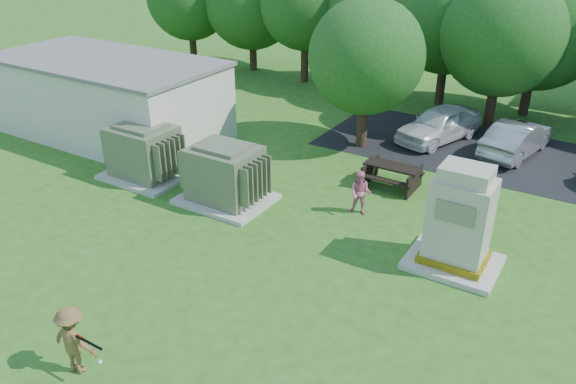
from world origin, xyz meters
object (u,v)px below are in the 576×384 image
Objects in this scene: car_white at (439,124)px; car_silver_a at (517,138)px; transformer_right at (225,175)px; person_at_picnic at (360,193)px; generator_cabinet at (459,224)px; person_by_generator at (463,241)px; picnic_table at (392,173)px; transformer_left at (144,153)px; batter at (74,340)px.

car_white reaches higher than car_silver_a.
car_white is at bearing 65.03° from transformer_right.
person_at_picnic reaches higher than car_white.
transformer_right is at bearing -95.68° from car_white.
generator_cabinet reaches higher than person_by_generator.
picnic_table is at bearing 42.51° from transformer_right.
picnic_table is (8.07, 4.01, -0.45)m from transformer_left.
transformer_left is at bearing -178.22° from person_at_picnic.
batter is 0.38× the size of car_white.
transformer_right reaches higher than person_at_picnic.
picnic_table is (4.37, 4.01, -0.45)m from transformer_right.
person_at_picnic is 0.36× the size of car_silver_a.
transformer_right is at bearing 62.75° from car_silver_a.
generator_cabinet reaches higher than car_white.
picnic_table is at bearing 132.20° from generator_cabinet.
car_white reaches higher than picnic_table.
person_at_picnic is 7.77m from car_white.
person_by_generator reaches higher than picnic_table.
generator_cabinet is 1.55× the size of picnic_table.
car_silver_a is at bearing 58.43° from person_at_picnic.
transformer_left is 12.32m from car_white.
person_at_picnic is at bearing 20.05° from transformer_right.
person_at_picnic is (4.27, 1.56, -0.21)m from transformer_right.
transformer_left is 1.00× the size of transformer_right.
batter is 0.39× the size of car_silver_a.
transformer_left and transformer_right have the same top height.
transformer_right is (3.70, 0.00, 0.00)m from transformer_left.
person_at_picnic is (2.19, 9.53, -0.07)m from batter.
car_silver_a is (-0.49, 9.41, -0.26)m from person_by_generator.
generator_cabinet is at bearing -29.70° from person_at_picnic.
car_white is (4.34, 9.33, -0.24)m from transformer_right.
batter reaches higher than picnic_table.
picnic_table is at bearing 26.41° from transformer_left.
transformer_left is 0.70× the size of car_white.
transformer_right is 5.95m from picnic_table.
batter is at bearing -100.83° from picnic_table.
generator_cabinet is 0.70× the size of car_white.
generator_cabinet is at bearing 1.28° from transformer_left.
generator_cabinet reaches higher than transformer_right.
generator_cabinet is 10.02m from batter.
generator_cabinet is 2.00× the size of person_at_picnic.
picnic_table is 1.29× the size of person_at_picnic.
generator_cabinet is at bearing -49.99° from car_white.
transformer_left is 11.49m from generator_cabinet.
person_at_picnic is (-0.10, -2.45, 0.23)m from picnic_table.
transformer_left is 1.53× the size of picnic_table.
transformer_right is 7.79m from generator_cabinet.
car_silver_a is at bearing -114.98° from batter.
batter is at bearing -112.24° from person_at_picnic.
generator_cabinet is 1.59× the size of person_by_generator.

